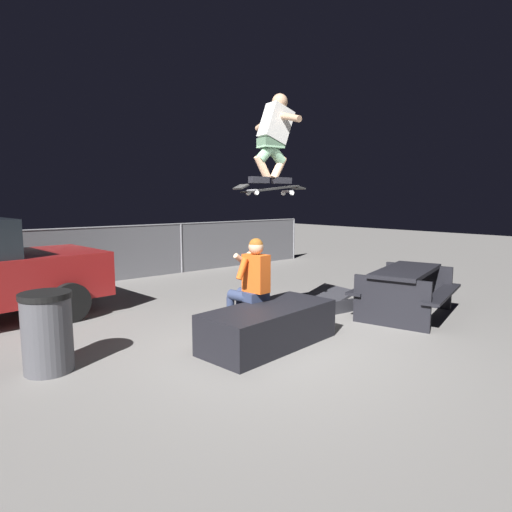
{
  "coord_description": "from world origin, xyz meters",
  "views": [
    {
      "loc": [
        -3.53,
        -3.78,
        1.84
      ],
      "look_at": [
        0.11,
        0.47,
        1.1
      ],
      "focal_mm": 30.19,
      "sensor_mm": 36.0,
      "label": 1
    }
  ],
  "objects": [
    {
      "name": "skater_airborne",
      "position": [
        0.28,
        0.31,
        2.65
      ],
      "size": [
        0.63,
        0.89,
        1.12
      ],
      "color": "black"
    },
    {
      "name": "kicker_ramp",
      "position": [
        1.73,
        0.9,
        0.07
      ],
      "size": [
        1.36,
        0.97,
        0.44
      ],
      "color": "#28282D",
      "rests_on": "ground"
    },
    {
      "name": "skateboard",
      "position": [
        0.22,
        0.32,
        1.96
      ],
      "size": [
        1.03,
        0.3,
        0.13
      ],
      "color": "black"
    },
    {
      "name": "fence_back",
      "position": [
        0.0,
        5.56,
        0.67
      ],
      "size": [
        12.05,
        0.05,
        1.25
      ],
      "color": "slate",
      "rests_on": "ground"
    },
    {
      "name": "picnic_table_back",
      "position": [
        2.61,
        -0.25,
        0.5
      ],
      "size": [
        2.0,
        1.75,
        0.75
      ],
      "color": "black",
      "rests_on": "ground"
    },
    {
      "name": "ledge_box_main",
      "position": [
        0.01,
        0.11,
        0.25
      ],
      "size": [
        1.89,
        0.98,
        0.5
      ],
      "primitive_type": "cube",
      "rotation": [
        0.0,
        0.0,
        0.11
      ],
      "color": "black",
      "rests_on": "ground"
    },
    {
      "name": "ground_plane",
      "position": [
        0.0,
        0.0,
        0.0
      ],
      "size": [
        40.0,
        40.0,
        0.0
      ],
      "primitive_type": "plane",
      "color": "slate"
    },
    {
      "name": "person_sitting_on_ledge",
      "position": [
        0.09,
        0.57,
        0.74
      ],
      "size": [
        0.6,
        0.77,
        1.33
      ],
      "color": "#2D3856",
      "rests_on": "ground"
    },
    {
      "name": "trash_bin",
      "position": [
        -2.34,
        1.03,
        0.43
      ],
      "size": [
        0.53,
        0.53,
        0.86
      ],
      "color": "#47474C",
      "rests_on": "ground"
    }
  ]
}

